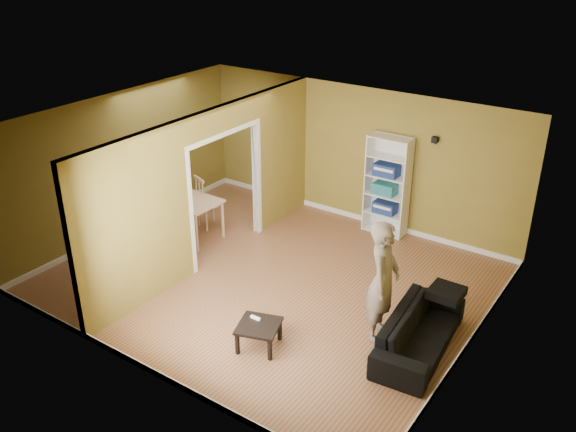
% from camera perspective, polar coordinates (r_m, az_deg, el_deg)
% --- Properties ---
extents(room_shell, '(6.50, 6.50, 6.50)m').
position_cam_1_polar(room_shell, '(9.31, -1.71, 0.97)').
color(room_shell, '#936442').
rests_on(room_shell, ground).
extents(partition, '(0.22, 5.50, 2.60)m').
position_cam_1_polar(partition, '(10.01, -7.28, 2.59)').
color(partition, olive).
rests_on(partition, ground).
extents(wall_speaker, '(0.10, 0.10, 0.10)m').
position_cam_1_polar(wall_speaker, '(10.65, 13.58, 6.95)').
color(wall_speaker, black).
rests_on(wall_speaker, room_shell).
extents(sofa, '(1.97, 0.99, 0.72)m').
position_cam_1_polar(sofa, '(8.40, 12.27, -10.06)').
color(sofa, black).
rests_on(sofa, ground).
extents(person, '(0.85, 0.73, 2.06)m').
position_cam_1_polar(person, '(8.20, 8.95, -5.16)').
color(person, slate).
rests_on(person, ground).
extents(bookshelf, '(0.78, 0.34, 1.85)m').
position_cam_1_polar(bookshelf, '(11.18, 9.37, 2.89)').
color(bookshelf, white).
rests_on(bookshelf, ground).
extents(paper_box_navy_a, '(0.41, 0.27, 0.21)m').
position_cam_1_polar(paper_box_navy_a, '(11.31, 9.07, 0.82)').
color(paper_box_navy_a, navy).
rests_on(paper_box_navy_a, bookshelf).
extents(paper_box_teal, '(0.41, 0.26, 0.21)m').
position_cam_1_polar(paper_box_teal, '(11.18, 9.04, 2.54)').
color(paper_box_teal, '#207B6B').
rests_on(paper_box_teal, bookshelf).
extents(paper_box_navy_b, '(0.44, 0.28, 0.22)m').
position_cam_1_polar(paper_box_navy_b, '(11.04, 9.22, 4.30)').
color(paper_box_navy_b, navy).
rests_on(paper_box_navy_b, bookshelf).
extents(coffee_table, '(0.54, 0.54, 0.36)m').
position_cam_1_polar(coffee_table, '(8.29, -2.76, -10.41)').
color(coffee_table, black).
rests_on(coffee_table, ground).
extents(game_controller, '(0.15, 0.04, 0.03)m').
position_cam_1_polar(game_controller, '(8.36, -3.06, -9.49)').
color(game_controller, white).
rests_on(game_controller, coffee_table).
extents(dining_table, '(1.18, 0.78, 0.74)m').
position_cam_1_polar(dining_table, '(11.10, -9.44, 1.20)').
color(dining_table, '#C4AF8B').
rests_on(dining_table, ground).
extents(chair_left, '(0.46, 0.46, 0.88)m').
position_cam_1_polar(chair_left, '(11.74, -11.94, 1.20)').
color(chair_left, '#D4B37A').
rests_on(chair_left, ground).
extents(chair_near, '(0.49, 0.49, 0.88)m').
position_cam_1_polar(chair_near, '(10.87, -11.41, -0.80)').
color(chair_near, tan).
rests_on(chair_near, ground).
extents(chair_far, '(0.61, 0.61, 1.03)m').
position_cam_1_polar(chair_far, '(11.48, -7.38, 1.41)').
color(chair_far, '#D9BD71').
rests_on(chair_far, ground).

